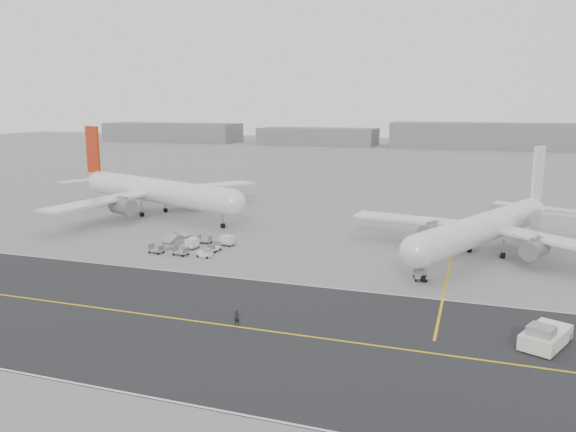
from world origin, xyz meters
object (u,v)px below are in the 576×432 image
(pushback_tug, at_px, (545,336))
(ground_crew_a, at_px, (237,318))
(airliner_a, at_px, (154,190))
(ground_crew_b, at_px, (544,338))
(airliner_b, at_px, (487,227))

(pushback_tug, xyz_separation_m, ground_crew_a, (-30.76, -4.82, -0.16))
(airliner_a, distance_m, ground_crew_b, 86.75)
(airliner_a, relative_size, airliner_b, 1.16)
(ground_crew_a, bearing_deg, airliner_b, 50.05)
(airliner_b, bearing_deg, ground_crew_b, -56.54)
(ground_crew_b, bearing_deg, airliner_a, -36.97)
(airliner_a, relative_size, ground_crew_a, 29.99)
(airliner_b, height_order, ground_crew_b, airliner_b)
(pushback_tug, xyz_separation_m, ground_crew_b, (-0.08, -0.00, -0.13))
(airliner_a, bearing_deg, ground_crew_a, -119.48)
(airliner_b, xyz_separation_m, ground_crew_b, (5.28, -34.03, -3.78))
(airliner_a, height_order, airliner_b, airliner_a)
(airliner_a, height_order, ground_crew_b, airliner_a)
(ground_crew_a, bearing_deg, ground_crew_b, 2.16)
(airliner_b, distance_m, ground_crew_b, 34.65)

